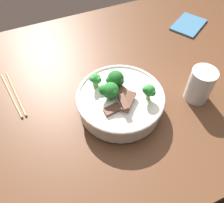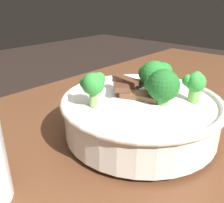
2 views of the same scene
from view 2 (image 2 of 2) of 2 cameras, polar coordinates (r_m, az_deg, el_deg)
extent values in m
cube|color=#56331E|center=(0.39, 18.15, -16.74)|extent=(1.47, 0.90, 0.04)
cube|color=#56331E|center=(1.23, 13.24, -9.09)|extent=(0.08, 0.08, 0.77)
cylinder|color=silver|center=(0.43, 6.38, -7.15)|extent=(0.13, 0.13, 0.01)
cylinder|color=silver|center=(0.41, 6.58, -3.30)|extent=(0.25, 0.25, 0.06)
torus|color=silver|center=(0.40, 6.76, 0.29)|extent=(0.26, 0.26, 0.01)
ellipsoid|color=white|center=(0.41, 6.65, -1.93)|extent=(0.21, 0.21, 0.05)
cube|color=#563323|center=(0.42, 3.36, 4.73)|extent=(0.02, 0.06, 0.01)
cube|color=#4C2B1E|center=(0.45, 5.92, 4.15)|extent=(0.05, 0.03, 0.01)
cube|color=brown|center=(0.39, 6.33, 1.01)|extent=(0.04, 0.06, 0.01)
cube|color=#563323|center=(0.41, 2.09, 3.59)|extent=(0.06, 0.06, 0.02)
cylinder|color=#6BA84C|center=(0.41, 18.39, 1.49)|extent=(0.02, 0.02, 0.02)
sphere|color=green|center=(0.40, 18.76, 4.24)|extent=(0.03, 0.03, 0.03)
sphere|color=green|center=(0.41, 18.98, 5.46)|extent=(0.02, 0.02, 0.02)
sphere|color=green|center=(0.40, 17.19, 4.63)|extent=(0.02, 0.02, 0.02)
cylinder|color=#7AB256|center=(0.37, -4.31, 0.70)|extent=(0.01, 0.01, 0.02)
sphere|color=#2D8433|center=(0.36, -4.42, 4.04)|extent=(0.03, 0.03, 0.03)
sphere|color=#2D8433|center=(0.37, -3.03, 5.27)|extent=(0.02, 0.02, 0.02)
sphere|color=#2D8433|center=(0.37, -5.94, 4.27)|extent=(0.02, 0.02, 0.02)
cylinder|color=#6BA84C|center=(0.42, 9.48, 2.70)|extent=(0.02, 0.02, 0.02)
sphere|color=#237028|center=(0.41, 9.71, 5.97)|extent=(0.05, 0.05, 0.05)
sphere|color=#237028|center=(0.42, 11.66, 6.79)|extent=(0.03, 0.03, 0.03)
sphere|color=#237028|center=(0.41, 8.14, 6.52)|extent=(0.03, 0.03, 0.03)
cylinder|color=#5B9947|center=(0.38, 11.43, 0.10)|extent=(0.02, 0.02, 0.02)
sphere|color=#1E6023|center=(0.37, 11.73, 3.66)|extent=(0.05, 0.05, 0.05)
sphere|color=#1E6023|center=(0.38, 13.09, 4.02)|extent=(0.03, 0.03, 0.03)
sphere|color=#1E6023|center=(0.37, 9.34, 4.05)|extent=(0.03, 0.03, 0.03)
camera|label=1|loc=(0.88, -11.21, 48.44)|focal=38.50mm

